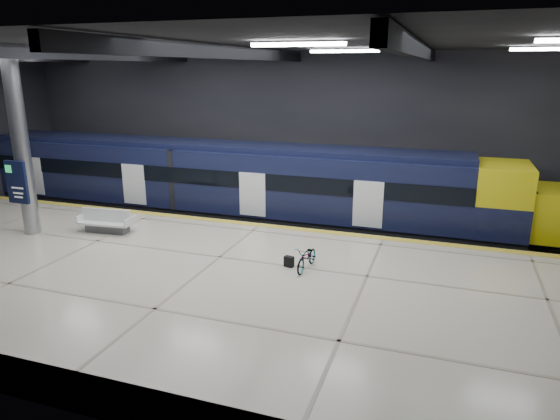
% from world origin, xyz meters
% --- Properties ---
extents(ground, '(30.00, 30.00, 0.00)m').
position_xyz_m(ground, '(0.00, 0.00, 0.00)').
color(ground, black).
rests_on(ground, ground).
extents(room_shell, '(30.10, 16.10, 8.05)m').
position_xyz_m(room_shell, '(-0.00, 0.00, 5.72)').
color(room_shell, black).
rests_on(room_shell, ground).
extents(platform, '(30.00, 11.00, 1.10)m').
position_xyz_m(platform, '(0.00, -2.50, 0.55)').
color(platform, beige).
rests_on(platform, ground).
extents(safety_strip, '(30.00, 0.40, 0.01)m').
position_xyz_m(safety_strip, '(0.00, 2.75, 1.11)').
color(safety_strip, gold).
rests_on(safety_strip, platform).
extents(rails, '(30.00, 1.52, 0.16)m').
position_xyz_m(rails, '(0.00, 5.50, 0.08)').
color(rails, gray).
rests_on(rails, ground).
extents(train, '(29.40, 2.84, 3.79)m').
position_xyz_m(train, '(-2.04, 5.50, 2.06)').
color(train, black).
rests_on(train, ground).
extents(bench, '(2.19, 1.06, 0.94)m').
position_xyz_m(bench, '(-5.30, 0.01, 1.43)').
color(bench, '#595B60').
rests_on(bench, platform).
extents(bicycle, '(0.66, 1.54, 0.79)m').
position_xyz_m(bicycle, '(3.09, -1.06, 1.49)').
color(bicycle, '#99999E').
rests_on(bicycle, platform).
extents(pannier_bag, '(0.34, 0.25, 0.35)m').
position_xyz_m(pannier_bag, '(2.49, -1.06, 1.28)').
color(pannier_bag, black).
rests_on(pannier_bag, platform).
extents(info_column, '(0.90, 0.78, 6.90)m').
position_xyz_m(info_column, '(-8.00, -1.03, 4.46)').
color(info_column, '#9EA0A5').
rests_on(info_column, platform).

